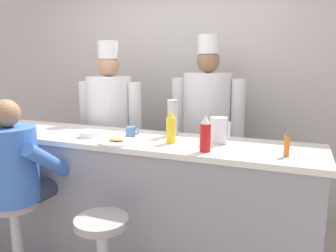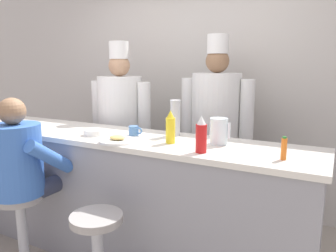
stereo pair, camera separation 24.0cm
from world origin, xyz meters
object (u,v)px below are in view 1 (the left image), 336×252
object	(u,v)px
coffee_mug_blue	(131,131)
hot_sauce_bottle_orange	(287,146)
breakfast_plate	(117,141)
empty_stool_round	(102,248)
cook_in_whites_far	(207,123)
cup_stack_steel	(172,118)
ketchup_bottle_red	(205,135)
cook_in_whites_near	(110,123)
diner_seated_blue	(15,171)
water_pitcher_clear	(219,130)
mustard_bottle_yellow	(171,128)
cereal_bowl	(89,134)

from	to	relation	value
coffee_mug_blue	hot_sauce_bottle_orange	bearing A→B (deg)	-7.91
breakfast_plate	empty_stool_round	distance (m)	0.73
cook_in_whites_far	cup_stack_steel	bearing A→B (deg)	-97.82
ketchup_bottle_red	cook_in_whites_near	distance (m)	1.50
diner_seated_blue	cook_in_whites_far	bearing A→B (deg)	54.98
breakfast_plate	cup_stack_steel	distance (m)	0.50
water_pitcher_clear	empty_stool_round	world-z (taller)	water_pitcher_clear
ketchup_bottle_red	mustard_bottle_yellow	distance (m)	0.33
mustard_bottle_yellow	water_pitcher_clear	distance (m)	0.35
breakfast_plate	empty_stool_round	xyz separation A→B (m)	(0.10, -0.38, -0.62)
cup_stack_steel	cook_in_whites_far	bearing A→B (deg)	82.18
hot_sauce_bottle_orange	cereal_bowl	bearing A→B (deg)	179.34
water_pitcher_clear	cup_stack_steel	distance (m)	0.42
breakfast_plate	cook_in_whites_far	world-z (taller)	cook_in_whites_far
coffee_mug_blue	cereal_bowl	bearing A→B (deg)	-153.51
cook_in_whites_far	ketchup_bottle_red	bearing A→B (deg)	-75.20
diner_seated_blue	empty_stool_round	size ratio (longest dim) A/B	2.14
mustard_bottle_yellow	coffee_mug_blue	size ratio (longest dim) A/B	1.98
coffee_mug_blue	diner_seated_blue	xyz separation A→B (m)	(-0.62, -0.60, -0.22)
mustard_bottle_yellow	diner_seated_blue	xyz separation A→B (m)	(-1.00, -0.50, -0.29)
water_pitcher_clear	diner_seated_blue	xyz separation A→B (m)	(-1.32, -0.64, -0.28)
cook_in_whites_near	water_pitcher_clear	bearing A→B (deg)	-23.70
cup_stack_steel	cook_in_whites_far	size ratio (longest dim) A/B	0.15
ketchup_bottle_red	cook_in_whites_near	size ratio (longest dim) A/B	0.13
mustard_bottle_yellow	water_pitcher_clear	bearing A→B (deg)	22.36
coffee_mug_blue	cook_in_whites_near	distance (m)	0.82
cup_stack_steel	mustard_bottle_yellow	bearing A→B (deg)	-71.04
coffee_mug_blue	cook_in_whites_far	bearing A→B (deg)	64.87
ketchup_bottle_red	cup_stack_steel	xyz separation A→B (m)	(-0.38, 0.38, 0.03)
mustard_bottle_yellow	cook_in_whites_near	bearing A→B (deg)	143.95
mustard_bottle_yellow	coffee_mug_blue	xyz separation A→B (m)	(-0.38, 0.10, -0.07)
breakfast_plate	cereal_bowl	size ratio (longest dim) A/B	1.67
empty_stool_round	cook_in_whites_far	bearing A→B (deg)	79.51
hot_sauce_bottle_orange	coffee_mug_blue	size ratio (longest dim) A/B	1.17
breakfast_plate	cook_in_whites_far	xyz separation A→B (m)	(0.37, 1.10, -0.01)
cereal_bowl	cook_in_whites_near	world-z (taller)	cook_in_whites_near
empty_stool_round	cup_stack_steel	bearing A→B (deg)	77.18
ketchup_bottle_red	cup_stack_steel	distance (m)	0.54
mustard_bottle_yellow	breakfast_plate	bearing A→B (deg)	-156.80
cup_stack_steel	cereal_bowl	bearing A→B (deg)	-153.81
coffee_mug_blue	empty_stool_round	world-z (taller)	coffee_mug_blue
breakfast_plate	cook_in_whites_far	bearing A→B (deg)	71.25
empty_stool_round	cook_in_whites_near	bearing A→B (deg)	119.16
coffee_mug_blue	diner_seated_blue	world-z (taller)	diner_seated_blue
cook_in_whites_near	mustard_bottle_yellow	bearing A→B (deg)	-36.05
mustard_bottle_yellow	coffee_mug_blue	bearing A→B (deg)	165.25
empty_stool_round	diner_seated_blue	bearing A→B (deg)	177.56
water_pitcher_clear	coffee_mug_blue	distance (m)	0.71
ketchup_bottle_red	breakfast_plate	world-z (taller)	ketchup_bottle_red
cereal_bowl	cup_stack_steel	bearing A→B (deg)	26.19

